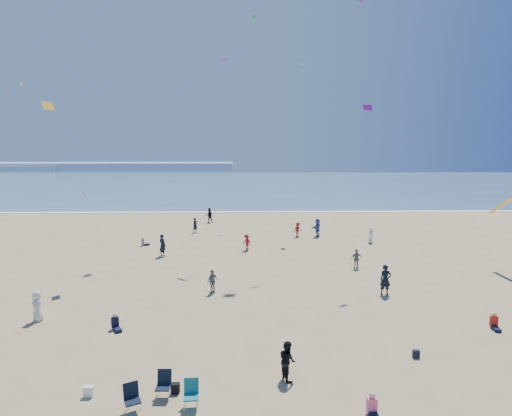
{
  "coord_description": "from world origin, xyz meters",
  "views": [
    {
      "loc": [
        1.55,
        -12.48,
        9.08
      ],
      "look_at": [
        2.0,
        8.0,
        6.07
      ],
      "focal_mm": 28.0,
      "sensor_mm": 36.0,
      "label": 1
    }
  ],
  "objects": [
    {
      "name": "ocean",
      "position": [
        0.0,
        95.0,
        0.03
      ],
      "size": [
        220.0,
        100.0,
        0.06
      ],
      "primitive_type": "cube",
      "color": "#476B84",
      "rests_on": "ground"
    },
    {
      "name": "surf_line",
      "position": [
        0.0,
        45.0,
        0.04
      ],
      "size": [
        220.0,
        1.2,
        0.08
      ],
      "primitive_type": "cube",
      "color": "white",
      "rests_on": "ground"
    },
    {
      "name": "headland_far",
      "position": [
        -60.0,
        170.0,
        1.6
      ],
      "size": [
        110.0,
        20.0,
        3.2
      ],
      "primitive_type": "cube",
      "color": "#7A8EA8",
      "rests_on": "ground"
    },
    {
      "name": "headland_near",
      "position": [
        -100.0,
        165.0,
        1.0
      ],
      "size": [
        40.0,
        14.0,
        2.0
      ],
      "primitive_type": "cube",
      "color": "#7A8EA8",
      "rests_on": "ground"
    },
    {
      "name": "standing_flyers",
      "position": [
        3.33,
        15.76,
        0.87
      ],
      "size": [
        24.13,
        40.64,
        1.93
      ],
      "color": "black",
      "rests_on": "ground"
    },
    {
      "name": "seated_group",
      "position": [
        2.96,
        7.3,
        0.42
      ],
      "size": [
        23.43,
        27.72,
        0.84
      ],
      "color": "beige",
      "rests_on": "ground"
    },
    {
      "name": "chair_cluster",
      "position": [
        -1.49,
        0.65,
        0.5
      ],
      "size": [
        2.72,
        1.51,
        1.0
      ],
      "color": "black",
      "rests_on": "ground"
    },
    {
      "name": "white_tote",
      "position": [
        -4.36,
        1.29,
        0.2
      ],
      "size": [
        0.35,
        0.2,
        0.4
      ],
      "primitive_type": "cube",
      "color": "white",
      "rests_on": "ground"
    },
    {
      "name": "black_backpack",
      "position": [
        -1.17,
        1.44,
        0.19
      ],
      "size": [
        0.3,
        0.22,
        0.38
      ],
      "primitive_type": "cube",
      "color": "black",
      "rests_on": "ground"
    },
    {
      "name": "navy_bag",
      "position": [
        8.96,
        3.79,
        0.17
      ],
      "size": [
        0.28,
        0.18,
        0.34
      ],
      "primitive_type": "cube",
      "color": "black",
      "rests_on": "ground"
    },
    {
      "name": "kites_aloft",
      "position": [
        9.36,
        13.3,
        13.25
      ],
      "size": [
        49.8,
        46.0,
        27.52
      ],
      "color": "#DD5873",
      "rests_on": "ground"
    }
  ]
}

